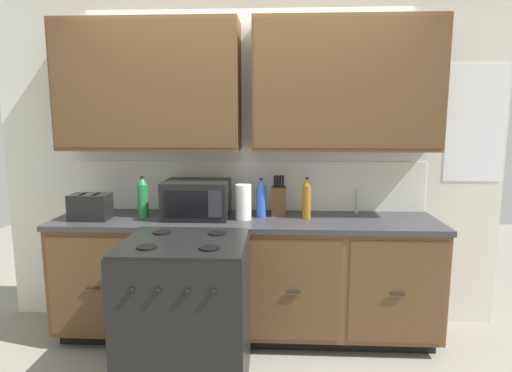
{
  "coord_description": "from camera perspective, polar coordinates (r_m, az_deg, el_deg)",
  "views": [
    {
      "loc": [
        0.23,
        -2.81,
        1.67
      ],
      "look_at": [
        0.08,
        0.27,
        1.18
      ],
      "focal_mm": 30.0,
      "sensor_mm": 36.0,
      "label": 1
    }
  ],
  "objects": [
    {
      "name": "microwave",
      "position": [
        3.23,
        -7.91,
        -1.76
      ],
      "size": [
        0.48,
        0.37,
        0.28
      ],
      "color": "black",
      "rests_on": "counter_run"
    },
    {
      "name": "bottle_blue",
      "position": [
        3.22,
        0.68,
        -1.62
      ],
      "size": [
        0.07,
        0.07,
        0.3
      ],
      "color": "blue",
      "rests_on": "counter_run"
    },
    {
      "name": "paper_towel_roll",
      "position": [
        3.15,
        -1.69,
        -2.15
      ],
      "size": [
        0.12,
        0.12,
        0.26
      ],
      "primitive_type": "cylinder",
      "color": "white",
      "rests_on": "counter_run"
    },
    {
      "name": "bottle_green",
      "position": [
        3.31,
        -14.86,
        -1.49
      ],
      "size": [
        0.08,
        0.08,
        0.31
      ],
      "color": "#237A38",
      "rests_on": "counter_run"
    },
    {
      "name": "knife_block",
      "position": [
        3.29,
        3.04,
        -1.93
      ],
      "size": [
        0.11,
        0.14,
        0.31
      ],
      "color": "#52361E",
      "rests_on": "counter_run"
    },
    {
      "name": "stove_range",
      "position": [
        2.81,
        -9.28,
        -16.43
      ],
      "size": [
        0.76,
        0.68,
        0.95
      ],
      "color": "black",
      "rests_on": "ground_plane"
    },
    {
      "name": "bottle_amber",
      "position": [
        3.19,
        6.76,
        -1.65
      ],
      "size": [
        0.06,
        0.06,
        0.31
      ],
      "color": "#9E6619",
      "rests_on": "counter_run"
    },
    {
      "name": "ground_plane",
      "position": [
        3.28,
        -1.76,
        -21.67
      ],
      "size": [
        8.0,
        8.0,
        0.0
      ],
      "primitive_type": "plane",
      "color": "gray"
    },
    {
      "name": "wall_unit",
      "position": [
        3.32,
        -1.16,
        9.13
      ],
      "size": [
        4.02,
        0.4,
        2.59
      ],
      "color": "silver",
      "rests_on": "ground_plane"
    },
    {
      "name": "counter_run",
      "position": [
        3.34,
        -1.34,
        -11.94
      ],
      "size": [
        2.85,
        0.64,
        0.93
      ],
      "color": "black",
      "rests_on": "ground_plane"
    },
    {
      "name": "toaster",
      "position": [
        3.38,
        -21.23,
        -2.59
      ],
      "size": [
        0.28,
        0.18,
        0.19
      ],
      "color": "black",
      "rests_on": "counter_run"
    },
    {
      "name": "sink_faucet",
      "position": [
        3.44,
        13.28,
        -1.94
      ],
      "size": [
        0.02,
        0.02,
        0.2
      ],
      "primitive_type": "cylinder",
      "color": "#B2B5BA",
      "rests_on": "counter_run"
    }
  ]
}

